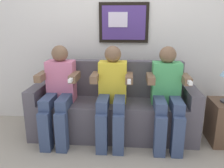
{
  "coord_description": "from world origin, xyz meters",
  "views": [
    {
      "loc": [
        0.19,
        -2.33,
        1.41
      ],
      "look_at": [
        0.0,
        0.15,
        0.7
      ],
      "focal_mm": 37.13,
      "sensor_mm": 36.0,
      "label": 1
    }
  ],
  "objects_px": {
    "person_on_left": "(59,91)",
    "person_in_middle": "(112,92)",
    "person_on_right": "(167,93)",
    "couch": "(113,110)"
  },
  "relations": [
    {
      "from": "person_on_right",
      "to": "person_on_left",
      "type": "bearing_deg",
      "value": 180.0
    },
    {
      "from": "couch",
      "to": "person_on_left",
      "type": "xyz_separation_m",
      "value": [
        -0.61,
        -0.17,
        0.29
      ]
    },
    {
      "from": "person_on_left",
      "to": "person_in_middle",
      "type": "distance_m",
      "value": 0.61
    },
    {
      "from": "person_on_left",
      "to": "person_on_right",
      "type": "bearing_deg",
      "value": 0.0
    },
    {
      "from": "person_in_middle",
      "to": "person_on_right",
      "type": "xyz_separation_m",
      "value": [
        0.61,
        0.0,
        0.0
      ]
    },
    {
      "from": "person_in_middle",
      "to": "person_on_right",
      "type": "bearing_deg",
      "value": 0.0
    },
    {
      "from": "person_on_left",
      "to": "person_in_middle",
      "type": "xyz_separation_m",
      "value": [
        0.61,
        0.0,
        0.0
      ]
    },
    {
      "from": "couch",
      "to": "person_on_left",
      "type": "bearing_deg",
      "value": -164.77
    },
    {
      "from": "person_on_left",
      "to": "person_in_middle",
      "type": "bearing_deg",
      "value": 0.0
    },
    {
      "from": "person_on_left",
      "to": "person_on_right",
      "type": "xyz_separation_m",
      "value": [
        1.23,
        0.0,
        0.0
      ]
    }
  ]
}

